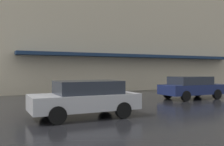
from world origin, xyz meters
TOP-DOWN VIEW (x-y plane):
  - car_silver at (2.50, -7.58)m, footprint 1.85×4.10m
  - car_navy at (5.50, -15.73)m, footprint 1.85×4.10m

SIDE VIEW (x-z plane):
  - car_silver at x=2.50m, z-range 0.05..1.46m
  - car_navy at x=5.50m, z-range 0.05..1.46m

